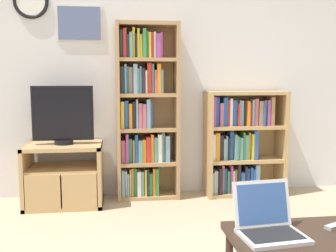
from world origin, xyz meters
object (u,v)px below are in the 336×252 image
Objects in this scene: tv_stand at (64,174)px; television at (63,115)px; coffee_table at (318,245)px; bookshelf_tall at (144,113)px; laptop at (268,222)px; bookshelf_short at (240,143)px.

television is (0.01, 0.01, 0.58)m from tv_stand.
television is 2.57m from coffee_table.
bookshelf_tall is (0.79, 0.15, 0.57)m from tv_stand.
laptop is at bearing -76.22° from bookshelf_tall.
laptop is at bearing -103.58° from bookshelf_short.
bookshelf_short is at bearing 4.16° from television.
laptop reaches higher than coffee_table.
laptop is (-0.50, -2.06, -0.07)m from bookshelf_short.
tv_stand is 2.52m from coffee_table.
bookshelf_tall is at bearing 179.31° from bookshelf_short.
bookshelf_tall is at bearing 10.26° from television.
coffee_table is (-0.25, -2.12, -0.18)m from bookshelf_short.
coffee_table is at bearing -52.07° from television.
bookshelf_tall is 5.05× the size of laptop.
laptop reaches higher than tv_stand.
television is 0.32× the size of bookshelf_tall.
bookshelf_tall reaches higher than tv_stand.
bookshelf_tall reaches higher than coffee_table.
television reaches higher than tv_stand.
coffee_table is at bearing -96.63° from bookshelf_short.
television reaches higher than laptop.
bookshelf_tall is at bearing 10.59° from tv_stand.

